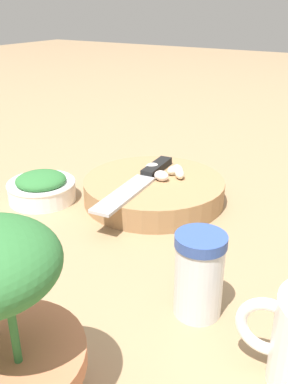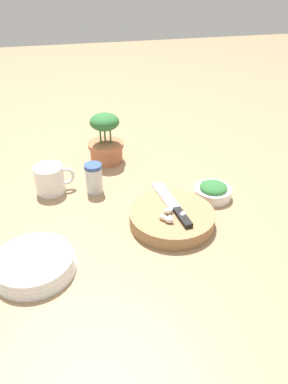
{
  "view_description": "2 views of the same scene",
  "coord_description": "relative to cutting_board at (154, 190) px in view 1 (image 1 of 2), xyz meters",
  "views": [
    {
      "loc": [
        -0.25,
        0.48,
        0.31
      ],
      "look_at": [
        0.06,
        -0.02,
        0.05
      ],
      "focal_mm": 40.0,
      "sensor_mm": 36.0,
      "label": 1
    },
    {
      "loc": [
        -0.19,
        -0.89,
        0.64
      ],
      "look_at": [
        0.02,
        -0.03,
        0.08
      ],
      "focal_mm": 35.0,
      "sensor_mm": 36.0,
      "label": 2
    }
  ],
  "objects": [
    {
      "name": "herb_bowl",
      "position": [
        0.16,
        0.1,
        0.0
      ],
      "size": [
        0.12,
        0.12,
        0.05
      ],
      "color": "white",
      "rests_on": "ground_plane"
    },
    {
      "name": "spice_jar",
      "position": [
        -0.19,
        0.22,
        0.03
      ],
      "size": [
        0.05,
        0.05,
        0.1
      ],
      "color": "silver",
      "rests_on": "ground_plane"
    },
    {
      "name": "chef_knife",
      "position": [
        0.01,
        0.02,
        0.02
      ],
      "size": [
        0.05,
        0.24,
        0.01
      ],
      "rotation": [
        0.0,
        0.0,
        0.09
      ],
      "color": "black",
      "rests_on": "cutting_board"
    },
    {
      "name": "potted_herb",
      "position": [
        -0.12,
        0.42,
        0.06
      ],
      "size": [
        0.13,
        0.13,
        0.18
      ],
      "color": "#B26B47",
      "rests_on": "ground_plane"
    },
    {
      "name": "cutting_board",
      "position": [
        0.0,
        0.0,
        0.0
      ],
      "size": [
        0.24,
        0.24,
        0.04
      ],
      "color": "#9E754C",
      "rests_on": "ground_plane"
    },
    {
      "name": "ground_plane",
      "position": [
        -0.09,
        0.09,
        -0.02
      ],
      "size": [
        5.0,
        5.0,
        0.0
      ],
      "primitive_type": "plane",
      "color": "#997A56"
    },
    {
      "name": "garlic_cloves",
      "position": [
        -0.01,
        -0.03,
        0.03
      ],
      "size": [
        0.08,
        0.06,
        0.02
      ],
      "color": "silver",
      "rests_on": "cutting_board"
    }
  ]
}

